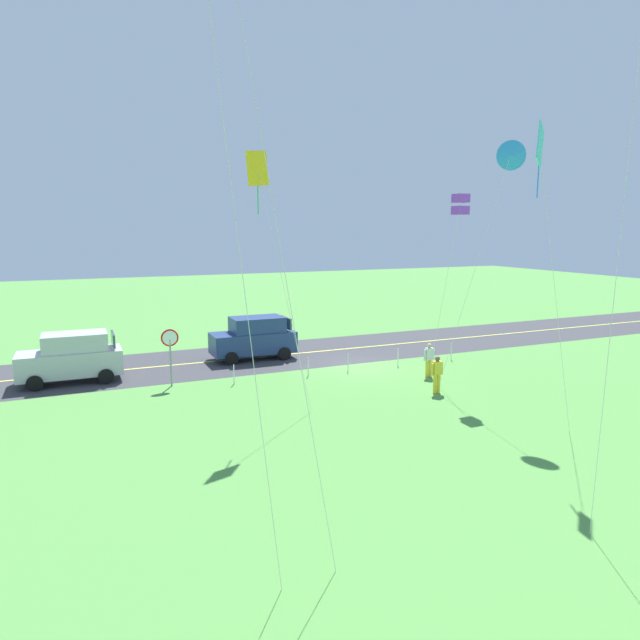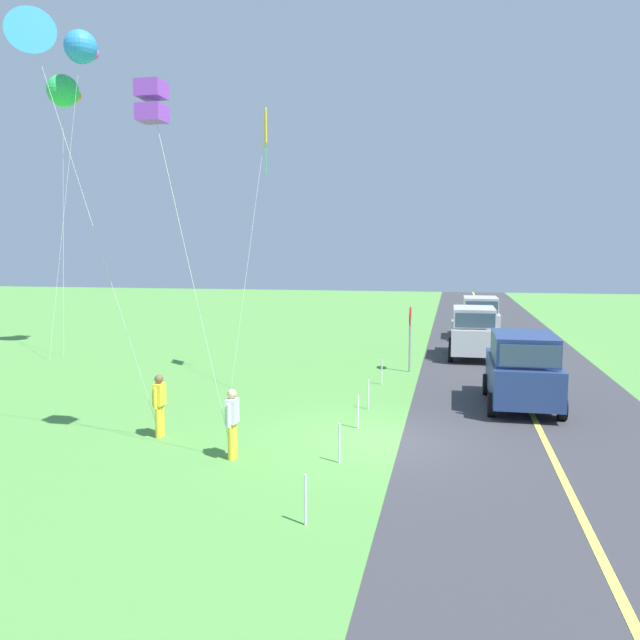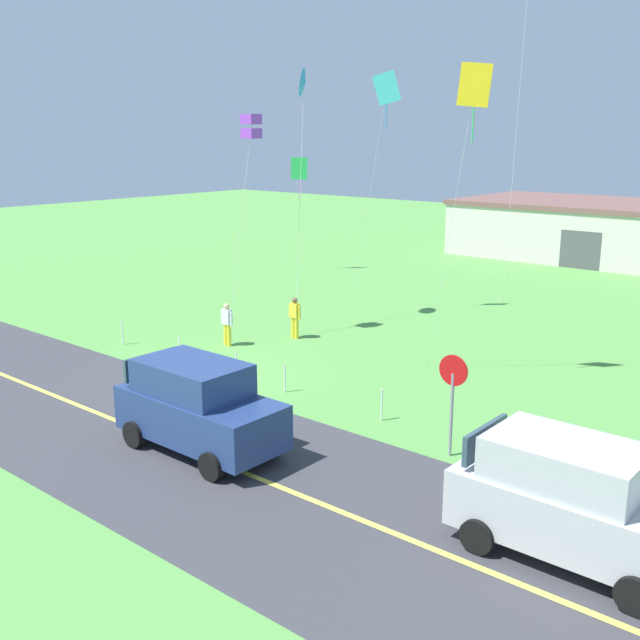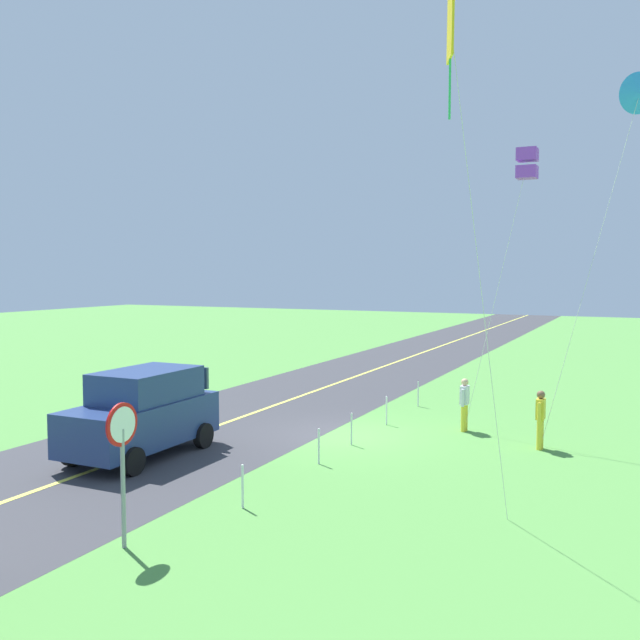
{
  "view_description": "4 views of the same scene",
  "coord_description": "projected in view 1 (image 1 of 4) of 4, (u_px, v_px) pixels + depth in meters",
  "views": [
    {
      "loc": [
        12.87,
        24.48,
        6.85
      ],
      "look_at": [
        3.11,
        2.16,
        2.9
      ],
      "focal_mm": 31.47,
      "sensor_mm": 36.0,
      "label": 1
    },
    {
      "loc": [
        -15.25,
        -1.68,
        4.66
      ],
      "look_at": [
        2.63,
        2.08,
        2.69
      ],
      "focal_mm": 35.53,
      "sensor_mm": 36.0,
      "label": 2
    },
    {
      "loc": [
        17.7,
        -15.0,
        7.6
      ],
      "look_at": [
        3.23,
        2.17,
        2.0
      ],
      "focal_mm": 41.86,
      "sensor_mm": 36.0,
      "label": 3
    },
    {
      "loc": [
        18.45,
        8.06,
        4.81
      ],
      "look_at": [
        3.25,
        0.82,
        3.63
      ],
      "focal_mm": 38.97,
      "sensor_mm": 36.0,
      "label": 4
    }
  ],
  "objects": [
    {
      "name": "car_suv_foreground",
      "position": [
        254.0,
        337.0,
        29.86
      ],
      "size": [
        4.4,
        2.12,
        2.24
      ],
      "color": "navy",
      "rests_on": "ground"
    },
    {
      "name": "fence_post_4",
      "position": [
        234.0,
        374.0,
        24.99
      ],
      "size": [
        0.05,
        0.05,
        0.9
      ],
      "primitive_type": "cylinder",
      "color": "silver",
      "rests_on": "ground"
    },
    {
      "name": "car_parked_east_near",
      "position": [
        72.0,
        357.0,
        25.27
      ],
      "size": [
        4.4,
        2.12,
        2.24
      ],
      "color": "#B7B7BC",
      "rests_on": "ground"
    },
    {
      "name": "fence_post_3",
      "position": [
        308.0,
        367.0,
        26.41
      ],
      "size": [
        0.05,
        0.05,
        0.9
      ],
      "primitive_type": "cylinder",
      "color": "silver",
      "rests_on": "ground"
    },
    {
      "name": "kite_orange_near",
      "position": [
        258.0,
        173.0,
        19.83
      ],
      "size": [
        2.2,
        0.99,
        9.62
      ],
      "color": "silver",
      "rests_on": "ground"
    },
    {
      "name": "fence_post_1",
      "position": [
        398.0,
        357.0,
        28.36
      ],
      "size": [
        0.05,
        0.05,
        0.9
      ],
      "primitive_type": "cylinder",
      "color": "silver",
      "rests_on": "ground"
    },
    {
      "name": "fence_post_2",
      "position": [
        348.0,
        362.0,
        27.24
      ],
      "size": [
        0.05,
        0.05,
        0.9
      ],
      "primitive_type": "cylinder",
      "color": "silver",
      "rests_on": "ground"
    },
    {
      "name": "asphalt_road",
      "position": [
        327.0,
        351.0,
        31.95
      ],
      "size": [
        120.0,
        7.0,
        0.0
      ],
      "primitive_type": "cube",
      "color": "#38383D",
      "rests_on": "ground"
    },
    {
      "name": "person_adult_companion",
      "position": [
        437.0,
        373.0,
        23.56
      ],
      "size": [
        0.58,
        0.22,
        1.6
      ],
      "rotation": [
        0.0,
        0.0,
        2.62
      ],
      "color": "yellow",
      "rests_on": "ground"
    },
    {
      "name": "kite_blue_mid",
      "position": [
        510.0,
        157.0,
        20.77
      ],
      "size": [
        1.83,
        2.73,
        10.1
      ],
      "color": "silver",
      "rests_on": "ground"
    },
    {
      "name": "kite_pink_drift",
      "position": [
        541.0,
        151.0,
        17.29
      ],
      "size": [
        2.35,
        0.76,
        10.12
      ],
      "color": "silver",
      "rests_on": "ground"
    },
    {
      "name": "ground_plane",
      "position": [
        359.0,
        367.0,
        28.34
      ],
      "size": [
        120.0,
        120.0,
        0.1
      ],
      "primitive_type": "cube",
      "color": "#549342"
    },
    {
      "name": "fence_post_0",
      "position": [
        451.0,
        352.0,
        29.66
      ],
      "size": [
        0.05,
        0.05,
        0.9
      ],
      "primitive_type": "cylinder",
      "color": "silver",
      "rests_on": "ground"
    },
    {
      "name": "stop_sign",
      "position": [
        170.0,
        346.0,
        24.46
      ],
      "size": [
        0.76,
        0.08,
        2.56
      ],
      "color": "gray",
      "rests_on": "ground"
    },
    {
      "name": "kite_red_low",
      "position": [
        460.0,
        205.0,
        23.64
      ],
      "size": [
        0.56,
        1.94,
        8.32
      ],
      "color": "silver",
      "rests_on": "ground"
    },
    {
      "name": "person_adult_near",
      "position": [
        429.0,
        359.0,
        26.19
      ],
      "size": [
        0.58,
        0.22,
        1.6
      ],
      "rotation": [
        0.0,
        0.0,
        0.4
      ],
      "color": "yellow",
      "rests_on": "ground"
    },
    {
      "name": "road_centre_stripe",
      "position": [
        327.0,
        351.0,
        31.95
      ],
      "size": [
        120.0,
        0.16,
        0.0
      ],
      "primitive_type": "cube",
      "color": "#E5E04C",
      "rests_on": "asphalt_road"
    }
  ]
}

